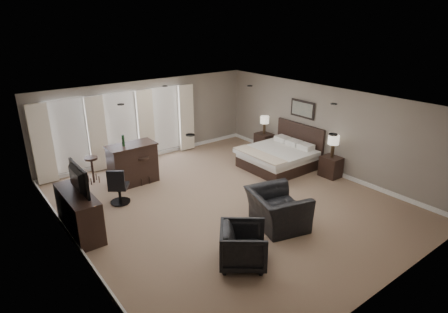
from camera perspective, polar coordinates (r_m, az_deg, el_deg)
room at (r=9.21m, az=0.53°, el=0.20°), size 7.60×8.60×2.64m
window_bay at (r=12.19m, az=-15.30°, el=4.14°), size 5.25×0.20×2.30m
bed at (r=11.69m, az=7.82°, el=1.08°), size 2.01×1.92×1.28m
nightstand_near at (r=11.57m, az=15.95°, el=-1.51°), size 0.46×0.57×0.62m
nightstand_far at (r=13.36m, az=6.08°, el=2.21°), size 0.47×0.57×0.63m
lamp_near at (r=11.35m, az=16.27°, el=1.49°), size 0.32×0.32×0.67m
lamp_far at (r=13.17m, az=6.19°, el=4.79°), size 0.31×0.31×0.63m
wall_art at (r=12.17m, az=11.85°, el=7.08°), size 0.04×0.96×0.56m
dresser at (r=8.85m, az=-21.21°, el=-8.02°), size 0.54×1.67×0.97m
tv at (r=8.61m, az=-21.69°, el=-4.77°), size 0.62×1.09×0.14m
armchair_near at (r=8.57m, az=8.14°, el=-7.09°), size 1.16×1.47×1.13m
armchair_far at (r=7.33m, az=2.99°, el=-13.17°), size 1.18×1.19×0.90m
bar_counter at (r=10.92m, az=-13.72°, el=-1.07°), size 1.34×0.70×1.17m
bar_stool_left at (r=11.34m, az=-19.39°, el=-1.94°), size 0.38×0.38×0.78m
bar_stool_right at (r=10.87m, az=-12.25°, el=-2.03°), size 0.50×0.50×0.83m
desk_chair at (r=9.88m, az=-15.74°, el=-4.26°), size 0.70×0.70×0.98m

